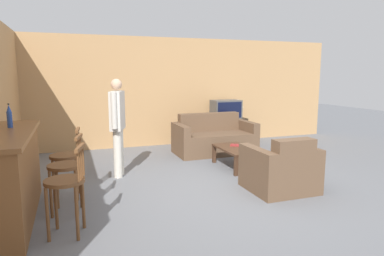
# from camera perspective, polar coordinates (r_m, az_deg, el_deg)

# --- Properties ---
(ground_plane) EXTENTS (24.00, 24.00, 0.00)m
(ground_plane) POSITION_cam_1_polar(r_m,az_deg,el_deg) (5.12, 5.45, -10.83)
(ground_plane) COLOR slate
(wall_back) EXTENTS (9.40, 0.08, 2.60)m
(wall_back) POSITION_cam_1_polar(r_m,az_deg,el_deg) (8.37, -5.40, 5.97)
(wall_back) COLOR tan
(wall_back) RESTS_ON ground_plane
(bar_counter) EXTENTS (0.55, 2.10, 1.07)m
(bar_counter) POSITION_cam_1_polar(r_m,az_deg,el_deg) (4.60, -28.00, -7.10)
(bar_counter) COLOR brown
(bar_counter) RESTS_ON ground_plane
(bar_chair_near) EXTENTS (0.52, 0.52, 0.98)m
(bar_chair_near) POSITION_cam_1_polar(r_m,az_deg,el_deg) (3.94, -20.24, -9.13)
(bar_chair_near) COLOR brown
(bar_chair_near) RESTS_ON ground_plane
(bar_chair_mid) EXTENTS (0.50, 0.50, 0.98)m
(bar_chair_mid) POSITION_cam_1_polar(r_m,az_deg,el_deg) (4.56, -20.19, -6.68)
(bar_chair_mid) COLOR brown
(bar_chair_mid) RESTS_ON ground_plane
(bar_chair_far) EXTENTS (0.47, 0.47, 0.98)m
(bar_chair_far) POSITION_cam_1_polar(r_m,az_deg,el_deg) (5.10, -20.15, -5.05)
(bar_chair_far) COLOR brown
(bar_chair_far) RESTS_ON ground_plane
(couch_far) EXTENTS (1.74, 0.92, 0.86)m
(couch_far) POSITION_cam_1_polar(r_m,az_deg,el_deg) (7.60, 3.66, -1.83)
(couch_far) COLOR brown
(couch_far) RESTS_ON ground_plane
(armchair_near) EXTENTS (0.93, 0.87, 0.84)m
(armchair_near) POSITION_cam_1_polar(r_m,az_deg,el_deg) (5.31, 14.58, -6.83)
(armchair_near) COLOR brown
(armchair_near) RESTS_ON ground_plane
(coffee_table) EXTENTS (0.56, 1.02, 0.38)m
(coffee_table) POSITION_cam_1_polar(r_m,az_deg,el_deg) (6.42, 7.35, -3.77)
(coffee_table) COLOR #472D1E
(coffee_table) RESTS_ON ground_plane
(tv_unit) EXTENTS (0.99, 0.52, 0.64)m
(tv_unit) POSITION_cam_1_polar(r_m,az_deg,el_deg) (8.65, 5.60, -0.47)
(tv_unit) COLOR #2D2319
(tv_unit) RESTS_ON ground_plane
(tv) EXTENTS (0.70, 0.45, 0.45)m
(tv) POSITION_cam_1_polar(r_m,az_deg,el_deg) (8.57, 5.67, 3.14)
(tv) COLOR #4C4C4C
(tv) RESTS_ON tv_unit
(bottle) EXTENTS (0.06, 0.06, 0.30)m
(bottle) POSITION_cam_1_polar(r_m,az_deg,el_deg) (4.81, -28.14, 1.68)
(bottle) COLOR #234293
(bottle) RESTS_ON bar_counter
(book_on_table) EXTENTS (0.25, 0.24, 0.02)m
(book_on_table) POSITION_cam_1_polar(r_m,az_deg,el_deg) (6.60, 7.26, -2.85)
(book_on_table) COLOR maroon
(book_on_table) RESTS_ON coffee_table
(table_lamp) EXTENTS (0.27, 0.27, 0.47)m
(table_lamp) POSITION_cam_1_polar(r_m,az_deg,el_deg) (8.71, 7.69, 4.02)
(table_lamp) COLOR brown
(table_lamp) RESTS_ON tv_unit
(person_by_window) EXTENTS (0.32, 0.56, 1.66)m
(person_by_window) POSITION_cam_1_polar(r_m,az_deg,el_deg) (5.87, -12.30, 0.95)
(person_by_window) COLOR silver
(person_by_window) RESTS_ON ground_plane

